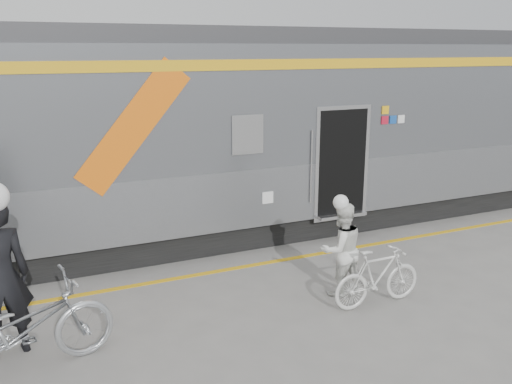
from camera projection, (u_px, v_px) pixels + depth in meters
ground at (289, 324)px, 7.54m from camera, size 90.00×90.00×0.00m
train at (209, 134)px, 10.85m from camera, size 24.00×3.17×4.10m
safety_strip at (232, 269)px, 9.44m from camera, size 24.00×0.12×0.01m
bicycle_left at (22, 330)px, 6.28m from camera, size 2.25×1.14×1.13m
woman at (341, 249)px, 8.31m from camera, size 0.72×0.56×1.47m
bicycle_right at (378, 277)px, 8.01m from camera, size 1.49×0.42×0.89m
helmet_woman at (343, 196)px, 8.09m from camera, size 0.24×0.24×0.24m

